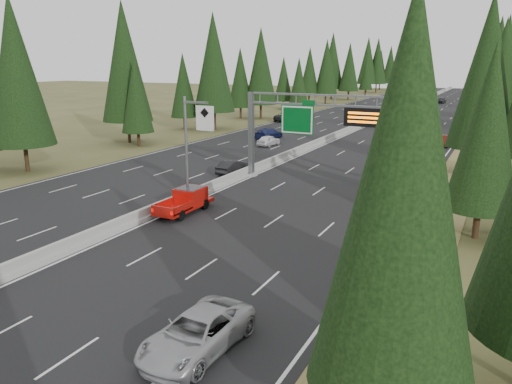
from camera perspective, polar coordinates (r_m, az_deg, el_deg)
road at (r=89.07m, az=12.75°, el=7.59°), size 32.00×260.00×0.08m
shoulder_right at (r=86.54m, az=24.29°, el=6.45°), size 3.60×260.00×0.06m
shoulder_left at (r=94.94m, az=2.19°, el=8.36°), size 3.60×260.00×0.06m
median_barrier at (r=89.03m, az=12.76°, el=7.83°), size 0.70×260.00×0.85m
sign_gantry at (r=42.90m, az=9.68°, el=7.41°), size 16.75×0.98×7.80m
hov_sign_pole at (r=37.62m, az=-7.29°, el=5.65°), size 2.80×0.50×8.00m
tree_row_left at (r=89.53m, az=-2.27°, el=13.96°), size 11.35×238.21×18.64m
silver_minivan at (r=19.38m, az=-6.75°, el=-15.71°), size 2.70×5.38×1.46m
red_pickup at (r=36.10m, az=-7.85°, el=-0.79°), size 1.85×5.18×1.69m
car_ahead_green at (r=78.24m, az=18.04°, el=6.85°), size 1.76×4.30×1.46m
car_ahead_dkred at (r=68.15m, az=20.72°, el=5.49°), size 1.42×4.03×1.33m
car_ahead_dkgrey at (r=83.51m, az=18.22°, el=7.31°), size 2.10×5.14×1.49m
car_ahead_white at (r=98.98m, az=19.14°, el=8.27°), size 2.48×5.14×1.41m
car_ahead_far at (r=138.40m, az=20.44°, el=9.80°), size 2.03×4.40×1.46m
car_onc_near at (r=48.01m, az=-2.72°, el=2.89°), size 1.57×4.07×1.32m
car_onc_blue at (r=69.78m, az=1.44°, el=6.72°), size 2.50×5.43×1.54m
car_onc_white at (r=64.16m, az=1.44°, el=5.93°), size 1.92×4.09×1.35m
car_onc_far at (r=90.84m, az=3.32°, el=8.57°), size 2.70×5.57×1.53m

